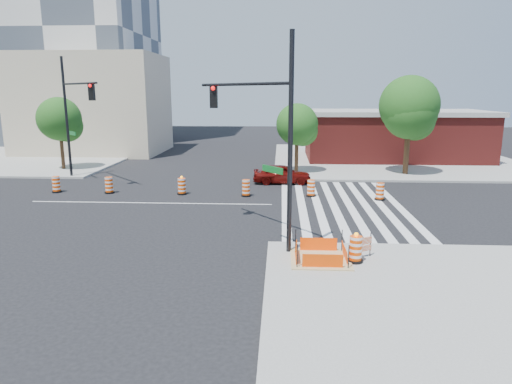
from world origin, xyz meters
TOP-DOWN VIEW (x-y plane):
  - ground at (0.00, 0.00)m, footprint 120.00×120.00m
  - sidewalk_ne at (18.00, 18.00)m, footprint 22.00×22.00m
  - sidewalk_nw at (-18.00, 18.00)m, footprint 22.00×22.00m
  - crosswalk_east at (10.95, 0.00)m, footprint 6.75×13.50m
  - lane_centerline at (0.00, 0.00)m, footprint 14.00×0.12m
  - excavation_pit at (9.00, -9.00)m, footprint 2.20×2.20m
  - brick_storefront at (18.00, 18.00)m, footprint 16.50×8.50m
  - beige_midrise at (-12.00, 22.00)m, footprint 14.00×10.00m
  - red_coupe at (7.58, 6.18)m, footprint 4.04×1.70m
  - signal_pole_se at (6.70, -6.81)m, footprint 4.19×4.87m
  - signal_pole_nw at (-6.92, 6.22)m, footprint 4.49×4.90m
  - pit_drum at (10.26, -9.17)m, footprint 0.58×0.58m
  - barricade at (10.63, -8.69)m, footprint 0.68×0.47m
  - tree_north_b at (-10.16, 10.65)m, footprint 3.46×3.46m
  - tree_north_c at (8.75, 10.17)m, footprint 3.22×3.20m
  - tree_north_d at (17.03, 9.89)m, footprint 4.41×4.41m
  - tree_north_e at (17.07, 9.70)m, footprint 3.99×3.99m
  - median_drum_1 at (-6.77, 2.48)m, footprint 0.60×0.60m
  - median_drum_2 at (-3.32, 2.43)m, footprint 0.60×0.60m
  - median_drum_3 at (1.34, 2.34)m, footprint 0.60×0.60m
  - median_drum_4 at (5.38, 2.04)m, footprint 0.60×0.60m
  - median_drum_5 at (9.36, 2.23)m, footprint 0.60×0.60m
  - median_drum_6 at (13.37, 1.46)m, footprint 0.60×0.60m

SIDE VIEW (x-z plane):
  - ground at x=0.00m, z-range 0.00..0.00m
  - lane_centerline at x=0.00m, z-range 0.00..0.01m
  - crosswalk_east at x=10.95m, z-range 0.00..0.01m
  - sidewalk_ne at x=18.00m, z-range 0.00..0.15m
  - sidewalk_nw at x=-18.00m, z-range 0.00..0.15m
  - excavation_pit at x=9.00m, z-range -0.23..0.67m
  - median_drum_1 at x=-6.77m, z-range -0.03..0.99m
  - median_drum_2 at x=-3.32m, z-range -0.03..0.99m
  - median_drum_4 at x=5.38m, z-range -0.03..0.99m
  - median_drum_5 at x=9.36m, z-range -0.03..0.99m
  - median_drum_6 at x=13.37m, z-range -0.03..0.99m
  - median_drum_3 at x=1.34m, z-range -0.10..1.08m
  - pit_drum at x=10.26m, z-range 0.05..1.19m
  - barricade at x=10.63m, z-range 0.20..1.13m
  - red_coupe at x=7.58m, z-range 0.00..1.36m
  - brick_storefront at x=18.00m, z-range 0.02..4.62m
  - tree_north_c at x=8.75m, z-range 0.93..6.37m
  - tree_north_b at x=-10.16m, z-range 1.01..6.89m
  - tree_north_e at x=17.07m, z-range 1.16..7.95m
  - beige_midrise at x=-12.00m, z-range 0.00..10.00m
  - tree_north_d at x=17.03m, z-range 1.29..8.79m
  - signal_pole_se at x=6.70m, z-range 0.93..9.24m
  - signal_pole_nw at x=-6.92m, z-range 0.96..9.55m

